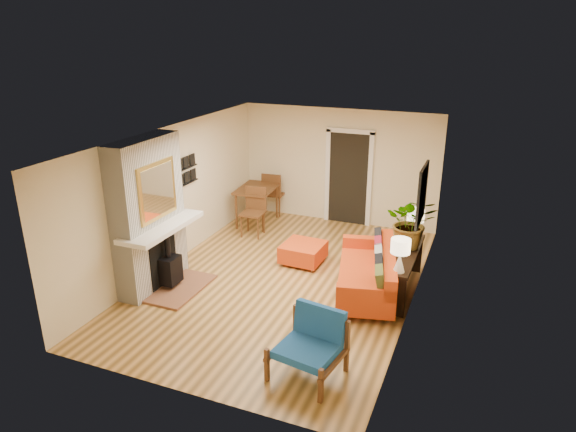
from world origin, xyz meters
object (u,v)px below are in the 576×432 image
object	(u,v)px
blue_chair	(312,340)
console_table	(406,261)
sofa	(371,273)
lamp_near	(400,252)
lamp_far	(415,220)
dining_table	(260,195)
houseplant	(411,222)
ottoman	(303,252)

from	to	relation	value
blue_chair	console_table	size ratio (longest dim) A/B	0.51
sofa	blue_chair	bearing A→B (deg)	-95.07
lamp_near	lamp_far	bearing A→B (deg)	90.00
sofa	dining_table	distance (m)	3.86
lamp_near	houseplant	distance (m)	1.02
blue_chair	lamp_far	xyz separation A→B (m)	(0.74, 3.33, 0.59)
sofa	houseplant	xyz separation A→B (m)	(0.52, 0.48, 0.81)
sofa	dining_table	size ratio (longest dim) A/B	1.16
sofa	blue_chair	distance (m)	2.41
ottoman	console_table	bearing A→B (deg)	-12.33
blue_chair	houseplant	bearing A→B (deg)	75.74
ottoman	lamp_near	world-z (taller)	lamp_near
blue_chair	ottoman	bearing A→B (deg)	112.37
sofa	dining_table	bearing A→B (deg)	143.97
lamp_near	ottoman	bearing A→B (deg)	149.26
console_table	sofa	bearing A→B (deg)	-156.68
sofa	console_table	distance (m)	0.61
sofa	blue_chair	size ratio (longest dim) A/B	2.38
ottoman	lamp_far	bearing A→B (deg)	7.45
lamp_far	ottoman	bearing A→B (deg)	-172.55
lamp_near	lamp_far	size ratio (longest dim) A/B	1.00
console_table	lamp_near	distance (m)	0.90
blue_chair	console_table	world-z (taller)	blue_chair
houseplant	sofa	bearing A→B (deg)	-137.05
dining_table	houseplant	world-z (taller)	houseplant
ottoman	lamp_far	world-z (taller)	lamp_far
ottoman	console_table	world-z (taller)	console_table
blue_chair	dining_table	distance (m)	5.49
console_table	lamp_near	bearing A→B (deg)	-90.00
blue_chair	dining_table	world-z (taller)	dining_table
sofa	lamp_far	xyz separation A→B (m)	(0.53, 0.93, 0.70)
ottoman	console_table	size ratio (longest dim) A/B	0.42
console_table	lamp_far	distance (m)	0.85
blue_chair	lamp_near	world-z (taller)	lamp_near
blue_chair	lamp_near	xyz separation A→B (m)	(0.74, 1.87, 0.59)
houseplant	console_table	bearing A→B (deg)	-87.76
lamp_far	houseplant	size ratio (longest dim) A/B	0.59
dining_table	console_table	xyz separation A→B (m)	(3.64, -2.03, -0.10)
dining_table	houseplant	xyz separation A→B (m)	(3.63, -1.78, 0.50)
blue_chair	lamp_far	distance (m)	3.46
console_table	lamp_near	size ratio (longest dim) A/B	3.43
ottoman	lamp_near	xyz separation A→B (m)	(2.00, -1.19, 0.84)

